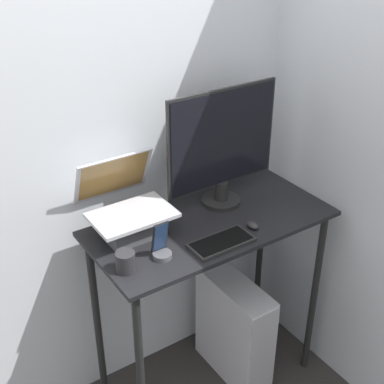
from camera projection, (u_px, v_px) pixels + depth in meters
wall_back at (169, 132)px, 2.46m from camera, size 6.00×0.05×2.60m
wall_side_right at (365, 145)px, 2.32m from camera, size 0.05×6.00×2.60m
desk at (211, 250)px, 2.43m from camera, size 1.09×0.52×0.99m
laptop at (129, 215)px, 2.24m from camera, size 0.34×0.33×0.32m
monitor at (222, 148)px, 2.37m from camera, size 0.56×0.18×0.55m
keyboard at (221, 242)px, 2.20m from camera, size 0.27×0.13×0.02m
mouse at (253, 225)px, 2.30m from camera, size 0.04×0.06×0.03m
cell_phone at (161, 248)px, 2.11m from camera, size 0.08×0.08×0.16m
computer_tower at (234, 329)px, 2.76m from camera, size 0.17×0.46×0.58m
mug at (126, 262)px, 2.03m from camera, size 0.08×0.08×0.08m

